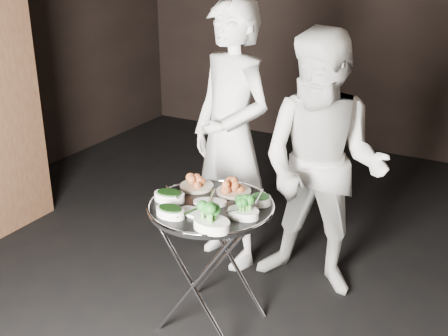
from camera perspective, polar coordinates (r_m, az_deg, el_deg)
The scene contains 15 objects.
wall_back at distance 6.04m, azimuth 18.16°, elevation 14.97°, with size 6.00×0.05×3.00m, color black.
tray_stand at distance 3.26m, azimuth -1.29°, elevation -9.38°, with size 0.52×0.44×0.77m.
serving_tray at distance 3.09m, azimuth -1.35°, elevation -3.93°, with size 0.70×0.70×0.04m.
potato_plate_a at distance 3.29m, azimuth -2.80°, elevation -1.50°, with size 0.20×0.20×0.07m.
potato_plate_b at distance 3.22m, azimuth 1.00°, elevation -2.03°, with size 0.20×0.20×0.07m.
greens_bowl at distance 3.09m, azimuth 3.76°, elevation -3.15°, with size 0.12×0.12×0.07m.
asparagus_plate_a at distance 3.09m, azimuth -1.42°, elevation -3.39°, with size 0.21×0.17×0.04m.
asparagus_plate_b at distance 2.98m, azimuth -3.08°, elevation -4.42°, with size 0.19×0.13×0.04m.
spinach_bowl_a at distance 3.14m, azimuth -5.57°, elevation -2.77°, with size 0.19×0.14×0.07m.
spinach_bowl_b at distance 2.96m, azimuth -5.48°, elevation -4.35°, with size 0.17×0.12×0.07m.
broccoli_bowl_a at distance 2.94m, azimuth 1.99°, elevation -4.44°, with size 0.18×0.14×0.07m.
broccoli_bowl_b at distance 2.82m, azimuth -1.26°, elevation -5.53°, with size 0.21×0.16×0.08m.
serving_utensils at distance 3.11m, azimuth -0.46°, elevation -2.54°, with size 0.58×0.43×0.01m.
waiter_left at distance 3.76m, azimuth 0.74°, elevation 3.15°, with size 0.67×0.44×1.83m, color white.
waiter_right at distance 3.49m, azimuth 9.94°, elevation 0.08°, with size 0.82×0.64×1.69m, color white.
Camera 1 is at (1.17, -2.37, 2.12)m, focal length 45.00 mm.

